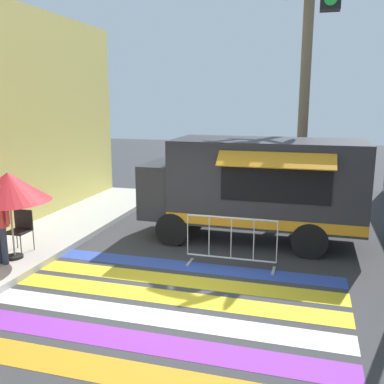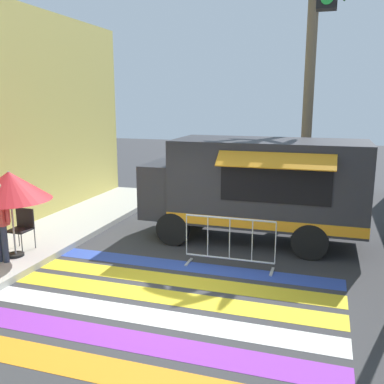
{
  "view_description": "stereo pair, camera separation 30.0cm",
  "coord_description": "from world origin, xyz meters",
  "views": [
    {
      "loc": [
        2.37,
        -7.17,
        3.53
      ],
      "look_at": [
        -0.29,
        2.27,
        1.43
      ],
      "focal_mm": 40.0,
      "sensor_mm": 36.0,
      "label": 1
    },
    {
      "loc": [
        2.66,
        -7.08,
        3.53
      ],
      "look_at": [
        -0.29,
        2.27,
        1.43
      ],
      "focal_mm": 40.0,
      "sensor_mm": 36.0,
      "label": 2
    }
  ],
  "objects": [
    {
      "name": "patio_umbrella",
      "position": [
        -3.77,
        0.31,
        1.73
      ],
      "size": [
        1.74,
        1.74,
        1.9
      ],
      "color": "black",
      "rests_on": "sidewalk_left"
    },
    {
      "name": "barricade_front",
      "position": [
        0.82,
        1.44,
        0.55
      ],
      "size": [
        1.96,
        0.44,
        1.12
      ],
      "color": "#B7BABF",
      "rests_on": "ground_plane"
    },
    {
      "name": "traffic_signal_pole",
      "position": [
        3.17,
        0.54,
        4.31
      ],
      "size": [
        4.47,
        0.29,
        6.35
      ],
      "color": "#515456",
      "rests_on": "ground_plane"
    },
    {
      "name": "folding_chair",
      "position": [
        -3.92,
        0.76,
        0.72
      ],
      "size": [
        0.47,
        0.47,
        0.94
      ],
      "rotation": [
        0.0,
        0.0,
        0.01
      ],
      "color": "#4C4C51",
      "rests_on": "sidewalk_left"
    },
    {
      "name": "palm_tree",
      "position": [
        2.06,
        6.25,
        5.37
      ],
      "size": [
        2.16,
        2.0,
        7.37
      ],
      "color": "#7A664C",
      "rests_on": "ground_plane"
    },
    {
      "name": "crosswalk_painted",
      "position": [
        0.0,
        -0.68,
        0.0
      ],
      "size": [
        6.4,
        4.36,
        0.01
      ],
      "color": "orange",
      "rests_on": "ground_plane"
    },
    {
      "name": "food_truck",
      "position": [
        0.92,
        3.4,
        1.49
      ],
      "size": [
        5.46,
        2.49,
        2.59
      ],
      "color": "#2D2D33",
      "rests_on": "ground_plane"
    },
    {
      "name": "ground_plane",
      "position": [
        0.0,
        0.0,
        0.0
      ],
      "size": [
        60.0,
        60.0,
        0.0
      ],
      "primitive_type": "plane",
      "color": "#38383A"
    }
  ]
}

